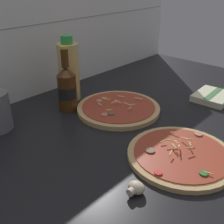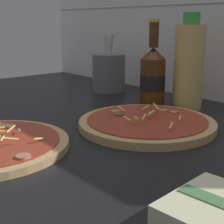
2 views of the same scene
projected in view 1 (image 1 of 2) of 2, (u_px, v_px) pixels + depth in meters
counter_slab at (133, 129)px, 92.65cm from camera, size 160.00×90.00×2.50cm
tile_backsplash at (43, 23)px, 107.24cm from camera, size 160.00×1.13×60.00cm
pizza_near at (181, 155)px, 76.01cm from camera, size 29.04×29.04×4.04cm
pizza_far at (118, 108)px, 101.45cm from camera, size 29.85×29.85×4.24cm
beer_bottle at (67, 88)px, 99.28cm from camera, size 6.70×6.70×23.19cm
oil_bottle at (69, 71)px, 106.26cm from camera, size 7.85×7.85×24.81cm
mushroom_left at (136, 188)px, 63.54cm from camera, size 4.27×4.07×2.85cm
dish_towel at (213, 97)px, 110.25cm from camera, size 15.77×13.45×2.56cm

